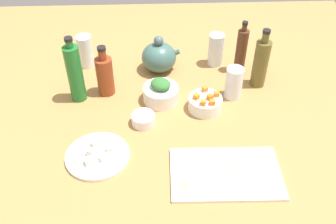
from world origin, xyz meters
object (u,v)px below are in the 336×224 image
(teapot, at_px, (159,57))
(cutting_board, at_px, (226,173))
(plate_tofu, at_px, (98,156))
(bowl_small_side, at_px, (143,120))
(bowl_greens, at_px, (161,94))
(drinking_glass_0, at_px, (216,50))
(drinking_glass_2, at_px, (234,83))
(bottle_2, at_px, (241,50))
(bottle_3, at_px, (261,63))
(bottle_0, at_px, (75,73))
(bowl_carrots, at_px, (205,103))
(bottle_1, at_px, (105,75))
(drinking_glass_1, at_px, (85,51))

(teapot, bearing_deg, cutting_board, -71.58)
(plate_tofu, relative_size, bowl_small_side, 2.49)
(bowl_greens, distance_m, drinking_glass_0, 0.34)
(bowl_small_side, xyz_separation_m, drinking_glass_2, (0.34, 0.14, 0.04))
(cutting_board, distance_m, bowl_greens, 0.41)
(bottle_2, height_order, drinking_glass_0, bottle_2)
(cutting_board, xyz_separation_m, bowl_small_side, (-0.25, 0.24, 0.01))
(bowl_greens, xyz_separation_m, drinking_glass_2, (0.27, 0.01, 0.03))
(bowl_small_side, bearing_deg, teapot, 79.20)
(bowl_greens, xyz_separation_m, bottle_3, (0.38, 0.09, 0.07))
(plate_tofu, xyz_separation_m, bottle_3, (0.59, 0.37, 0.10))
(plate_tofu, distance_m, bottle_3, 0.71)
(bottle_0, height_order, bottle_3, bottle_0)
(bowl_small_side, distance_m, drinking_glass_0, 0.48)
(plate_tofu, xyz_separation_m, bowl_carrots, (0.37, 0.22, 0.02))
(plate_tofu, xyz_separation_m, bowl_small_side, (0.15, 0.15, 0.01))
(cutting_board, distance_m, plate_tofu, 0.41)
(bowl_carrots, bearing_deg, cutting_board, -84.68)
(bowl_carrots, xyz_separation_m, bottle_0, (-0.47, 0.08, 0.09))
(bowl_greens, distance_m, drinking_glass_2, 0.28)
(teapot, xyz_separation_m, drinking_glass_0, (0.24, 0.03, 0.01))
(drinking_glass_0, bearing_deg, bottle_2, -27.79)
(bowl_greens, relative_size, bowl_carrots, 1.09)
(bowl_small_side, bearing_deg, bottle_0, 147.48)
(bowl_carrots, height_order, bottle_0, bottle_0)
(bowl_carrots, distance_m, bottle_0, 0.48)
(cutting_board, xyz_separation_m, drinking_glass_2, (0.08, 0.38, 0.06))
(plate_tofu, height_order, bottle_1, bottle_1)
(cutting_board, xyz_separation_m, drinking_glass_0, (0.05, 0.60, 0.06))
(teapot, distance_m, drinking_glass_1, 0.31)
(teapot, bearing_deg, bowl_small_side, -100.80)
(cutting_board, xyz_separation_m, bowl_greens, (-0.19, 0.37, 0.02))
(teapot, bearing_deg, bottle_1, -144.80)
(bowl_small_side, height_order, bottle_0, bottle_0)
(bottle_0, relative_size, bottle_3, 1.08)
(bowl_small_side, xyz_separation_m, teapot, (0.06, 0.33, 0.04))
(drinking_glass_0, bearing_deg, drinking_glass_2, -80.29)
(drinking_glass_0, bearing_deg, bottle_1, -158.01)
(bowl_greens, bearing_deg, bottle_1, 164.37)
(bowl_carrots, height_order, teapot, teapot)
(bowl_carrots, height_order, drinking_glass_1, drinking_glass_1)
(bottle_0, distance_m, bottle_3, 0.70)
(drinking_glass_2, bearing_deg, bottle_2, 72.10)
(plate_tofu, distance_m, teapot, 0.53)
(bowl_greens, bearing_deg, bowl_carrots, -19.41)
(bottle_2, distance_m, drinking_glass_2, 0.18)
(bowl_greens, distance_m, bowl_small_side, 0.14)
(plate_tofu, distance_m, bowl_carrots, 0.43)
(plate_tofu, xyz_separation_m, bottle_1, (0.00, 0.34, 0.08))
(bowl_carrots, height_order, bottle_1, bottle_1)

